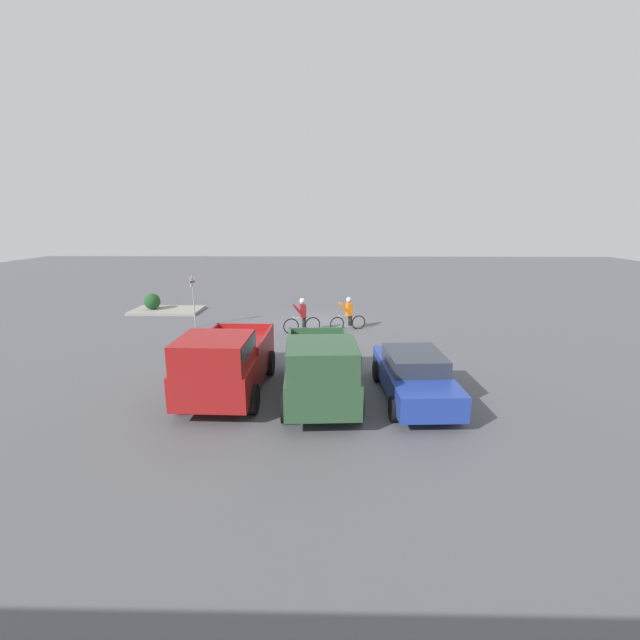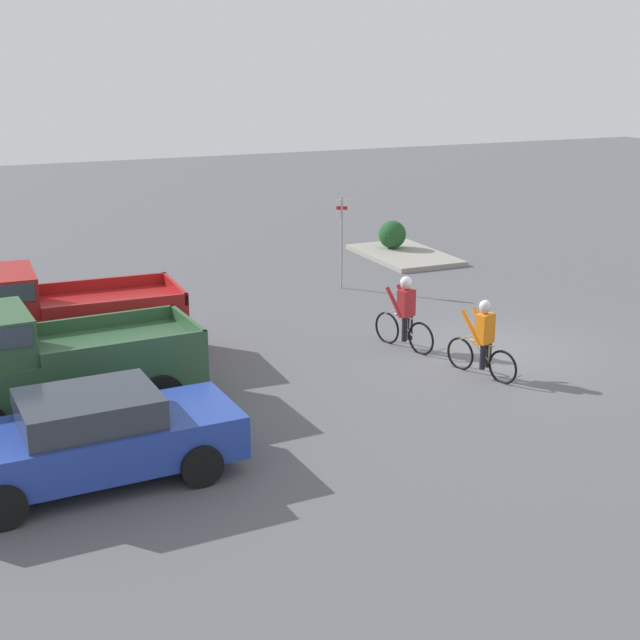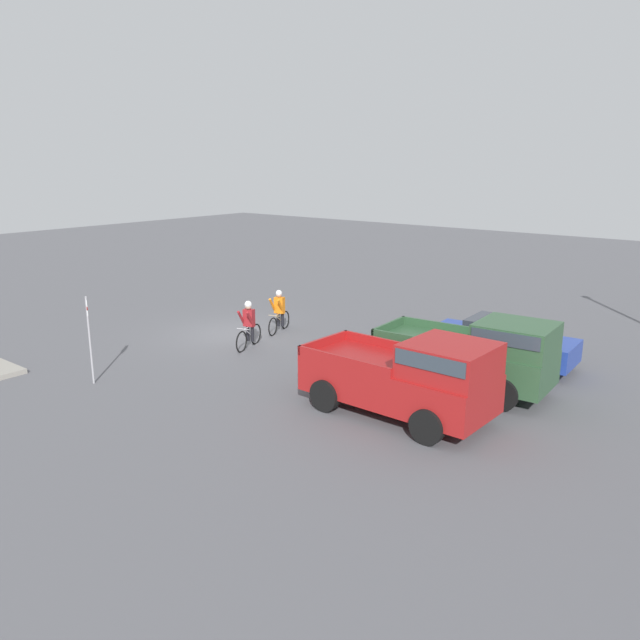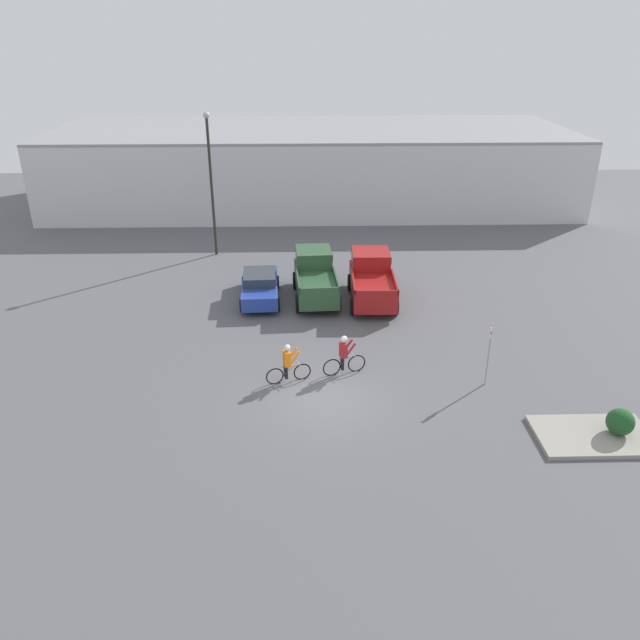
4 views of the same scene
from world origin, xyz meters
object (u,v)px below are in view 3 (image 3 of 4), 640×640
Objects in this scene: sedan_0 at (501,341)px; pickup_truck_0 at (477,353)px; cyclist_1 at (279,311)px; fire_lane_sign at (89,332)px; cyclist_0 at (249,324)px; pickup_truck_1 at (411,376)px.

pickup_truck_0 reaches higher than sedan_0.
pickup_truck_0 reaches higher than cyclist_1.
sedan_0 is 1.77× the size of fire_lane_sign.
fire_lane_sign is at bearing -10.38° from cyclist_0.
fire_lane_sign is at bearing -67.32° from pickup_truck_1.
pickup_truck_1 reaches higher than sedan_0.
cyclist_1 is (-1.21, -8.55, -0.31)m from pickup_truck_0.
pickup_truck_0 is 11.01m from fire_lane_sign.
cyclist_1 is (-2.20, -0.58, -0.03)m from cyclist_0.
pickup_truck_1 is 7.75m from cyclist_0.
pickup_truck_0 is at bearing 170.96° from pickup_truck_1.
fire_lane_sign is at bearing -54.50° from pickup_truck_0.
fire_lane_sign reaches higher than pickup_truck_0.
pickup_truck_1 is (2.83, -0.45, 0.01)m from pickup_truck_0.
sedan_0 is 12.54m from fire_lane_sign.
sedan_0 is at bearing 137.08° from fire_lane_sign.
sedan_0 is 8.26m from cyclist_1.
pickup_truck_0 is at bearing 81.92° from cyclist_1.
pickup_truck_0 is 2.88× the size of cyclist_0.
pickup_truck_0 is 2.86× the size of cyclist_1.
fire_lane_sign reaches higher than cyclist_1.
cyclist_1 is at bearing 176.92° from fire_lane_sign.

